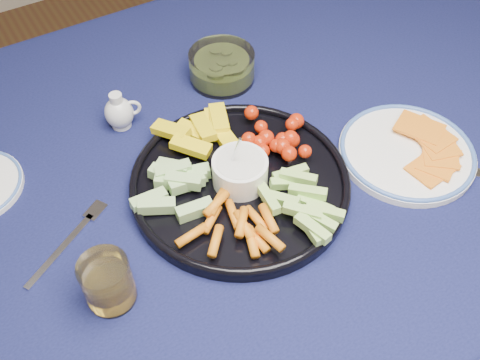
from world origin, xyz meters
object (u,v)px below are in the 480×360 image
crudite_platter (239,180)px  creamer_pitcher (120,112)px  pickle_bowl (222,68)px  juice_tumbler (108,284)px  dining_table (252,167)px  cheese_plate (407,151)px

crudite_platter → creamer_pitcher: bearing=113.7°
crudite_platter → creamer_pitcher: size_ratio=4.97×
pickle_bowl → juice_tumbler: juice_tumbler is taller
dining_table → creamer_pitcher: creamer_pitcher is taller
cheese_plate → juice_tumbler: (-0.58, 0.01, 0.02)m
creamer_pitcher → cheese_plate: bearing=-39.9°
crudite_platter → dining_table: bearing=47.0°
crudite_platter → juice_tumbler: (-0.27, -0.08, 0.02)m
dining_table → pickle_bowl: size_ratio=12.21×
juice_tumbler → creamer_pitcher: bearing=64.7°
creamer_pitcher → cheese_plate: size_ratio=0.31×
crudite_platter → creamer_pitcher: (-0.11, 0.25, 0.01)m
crudite_platter → cheese_plate: size_ratio=1.54×
dining_table → pickle_bowl: bearing=78.3°
creamer_pitcher → juice_tumbler: size_ratio=0.88×
juice_tumbler → crudite_platter: bearing=17.1°
crudite_platter → creamer_pitcher: crudite_platter is taller
crudite_platter → pickle_bowl: 0.30m
pickle_bowl → cheese_plate: size_ratio=0.55×
pickle_bowl → cheese_plate: bearing=-64.1°
dining_table → creamer_pitcher: (-0.20, 0.16, 0.12)m
dining_table → crudite_platter: size_ratio=4.36×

